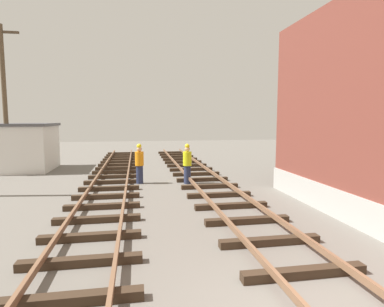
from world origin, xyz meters
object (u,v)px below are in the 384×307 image
at_px(control_hut, 27,147).
at_px(track_worker_distant, 187,164).
at_px(utility_pole_far, 4,97).
at_px(track_worker_foreground, 139,164).

height_order(control_hut, track_worker_distant, control_hut).
bearing_deg(control_hut, utility_pole_far, -108.60).
distance_m(utility_pole_far, track_worker_foreground, 8.51).
xyz_separation_m(control_hut, track_worker_distant, (8.67, -5.56, -0.46)).
distance_m(utility_pole_far, track_worker_distant, 10.54).
relative_size(utility_pole_far, track_worker_distant, 4.23).
height_order(utility_pole_far, track_worker_foreground, utility_pole_far).
relative_size(control_hut, track_worker_foreground, 2.03).
relative_size(control_hut, track_worker_distant, 2.03).
height_order(control_hut, utility_pole_far, utility_pole_far).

